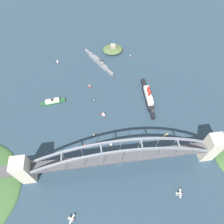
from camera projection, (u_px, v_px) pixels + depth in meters
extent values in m
plane|color=#283D4C|center=(120.00, 166.00, 264.48)|extent=(1400.00, 1400.00, 0.00)
cube|color=beige|center=(24.00, 170.00, 236.22)|extent=(16.79, 16.67, 48.86)
cube|color=beige|center=(210.00, 147.00, 252.40)|extent=(16.79, 16.67, 48.86)
cube|color=#47474C|center=(120.00, 157.00, 241.56)|extent=(209.41, 13.16, 2.40)
cube|color=#47474C|center=(5.00, 172.00, 232.01)|extent=(24.00, 13.16, 2.40)
cube|color=gray|center=(34.00, 171.00, 226.41)|extent=(23.29, 1.80, 14.51)
cube|color=gray|center=(52.00, 165.00, 219.39)|extent=(23.01, 1.80, 12.04)
cube|color=gray|center=(71.00, 160.00, 214.52)|extent=(22.69, 1.80, 9.56)
cube|color=gray|center=(91.00, 156.00, 211.79)|extent=(22.34, 1.80, 7.05)
cube|color=gray|center=(112.00, 152.00, 211.20)|extent=(21.97, 1.80, 4.49)
cube|color=gray|center=(133.00, 150.00, 212.76)|extent=(21.97, 1.80, 4.49)
cube|color=gray|center=(153.00, 149.00, 216.46)|extent=(22.34, 1.80, 7.05)
cube|color=gray|center=(171.00, 148.00, 222.31)|extent=(22.69, 1.80, 9.56)
cube|color=gray|center=(188.00, 149.00, 230.30)|extent=(23.01, 1.80, 12.04)
cube|color=gray|center=(203.00, 150.00, 240.43)|extent=(23.29, 1.80, 14.51)
cube|color=gray|center=(35.00, 161.00, 233.04)|extent=(23.29, 1.80, 14.51)
cube|color=gray|center=(52.00, 155.00, 226.02)|extent=(23.01, 1.80, 12.04)
cube|color=gray|center=(71.00, 150.00, 221.14)|extent=(22.69, 1.80, 9.56)
cube|color=gray|center=(91.00, 146.00, 218.41)|extent=(22.34, 1.80, 7.05)
cube|color=gray|center=(111.00, 142.00, 217.83)|extent=(21.97, 1.80, 4.49)
cube|color=gray|center=(131.00, 140.00, 219.38)|extent=(21.97, 1.80, 4.49)
cube|color=gray|center=(150.00, 139.00, 223.09)|extent=(22.34, 1.80, 7.05)
cube|color=gray|center=(168.00, 139.00, 228.93)|extent=(22.69, 1.80, 9.56)
cube|color=gray|center=(185.00, 139.00, 236.92)|extent=(23.01, 1.80, 12.04)
cube|color=gray|center=(200.00, 141.00, 247.06)|extent=(23.29, 1.80, 14.51)
cube|color=gray|center=(27.00, 169.00, 233.77)|extent=(1.40, 11.84, 1.40)
cube|color=gray|center=(61.00, 157.00, 219.73)|extent=(1.40, 11.84, 1.40)
cube|color=gray|center=(101.00, 149.00, 214.27)|extent=(1.40, 11.84, 1.40)
cube|color=gray|center=(142.00, 144.00, 217.39)|extent=(1.40, 11.84, 1.40)
cube|color=gray|center=(178.00, 143.00, 229.08)|extent=(1.40, 11.84, 1.40)
cube|color=gray|center=(208.00, 147.00, 249.35)|extent=(1.40, 11.84, 1.40)
cylinder|color=gray|center=(44.00, 170.00, 226.70)|extent=(0.56, 0.56, 10.49)
cylinder|color=gray|center=(45.00, 160.00, 233.32)|extent=(0.56, 0.56, 10.49)
cylinder|color=gray|center=(63.00, 166.00, 224.50)|extent=(0.56, 0.56, 19.58)
cylinder|color=gray|center=(63.00, 156.00, 231.13)|extent=(0.56, 0.56, 19.58)
cylinder|color=gray|center=(83.00, 162.00, 223.38)|extent=(0.56, 0.56, 26.07)
cylinder|color=gray|center=(82.00, 152.00, 230.01)|extent=(0.56, 0.56, 26.07)
cylinder|color=gray|center=(102.00, 159.00, 223.33)|extent=(0.56, 0.56, 29.97)
cylinder|color=gray|center=(101.00, 149.00, 229.96)|extent=(0.56, 0.56, 29.97)
cylinder|color=gray|center=(122.00, 157.00, 224.35)|extent=(0.56, 0.56, 31.27)
cylinder|color=gray|center=(120.00, 147.00, 230.98)|extent=(0.56, 0.56, 31.27)
cylinder|color=gray|center=(141.00, 155.00, 226.44)|extent=(0.56, 0.56, 29.97)
cylinder|color=gray|center=(139.00, 145.00, 233.07)|extent=(0.56, 0.56, 29.97)
cylinder|color=gray|center=(160.00, 153.00, 229.61)|extent=(0.56, 0.56, 26.07)
cylinder|color=gray|center=(157.00, 143.00, 236.24)|extent=(0.56, 0.56, 26.07)
cylinder|color=gray|center=(178.00, 152.00, 233.85)|extent=(0.56, 0.56, 19.58)
cylinder|color=gray|center=(175.00, 143.00, 240.47)|extent=(0.56, 0.56, 19.58)
cylinder|color=gray|center=(195.00, 151.00, 239.16)|extent=(0.56, 0.56, 10.49)
cylinder|color=gray|center=(191.00, 142.00, 245.79)|extent=(0.56, 0.56, 10.49)
cube|color=black|center=(148.00, 98.00, 323.89)|extent=(9.45, 47.54, 5.90)
cube|color=black|center=(152.00, 114.00, 306.16)|extent=(5.13, 15.86, 5.90)
cube|color=black|center=(144.00, 83.00, 341.62)|extent=(6.14, 15.87, 5.90)
cube|color=white|center=(148.00, 95.00, 318.71)|extent=(8.01, 35.66, 6.65)
cube|color=white|center=(150.00, 98.00, 309.16)|extent=(6.91, 7.88, 3.20)
cylinder|color=red|center=(149.00, 93.00, 311.44)|extent=(4.12, 4.12, 8.55)
cylinder|color=red|center=(148.00, 89.00, 315.93)|extent=(4.12, 4.12, 8.55)
cylinder|color=tan|center=(153.00, 110.00, 300.71)|extent=(0.50, 0.50, 10.00)
cube|color=slate|center=(99.00, 62.00, 372.28)|extent=(33.54, 48.65, 4.29)
cube|color=slate|center=(88.00, 52.00, 387.55)|extent=(12.04, 16.72, 4.29)
cube|color=slate|center=(110.00, 72.00, 357.00)|extent=(12.70, 17.11, 4.29)
cube|color=slate|center=(98.00, 60.00, 369.27)|extent=(18.98, 25.63, 3.00)
cylinder|color=slate|center=(91.00, 54.00, 380.10)|extent=(5.97, 5.97, 2.20)
cylinder|color=slate|center=(106.00, 68.00, 359.09)|extent=(5.97, 5.97, 2.20)
cylinder|color=slate|center=(98.00, 57.00, 363.90)|extent=(0.60, 0.60, 10.00)
cylinder|color=#4C4C51|center=(100.00, 60.00, 363.92)|extent=(4.69, 4.69, 4.40)
cube|color=#23512D|center=(53.00, 102.00, 321.26)|extent=(24.34, 12.01, 2.71)
cube|color=#23512D|center=(43.00, 104.00, 319.04)|extent=(8.54, 7.31, 2.71)
cube|color=#23512D|center=(63.00, 100.00, 323.48)|extent=(8.70, 8.58, 2.71)
cube|color=beige|center=(52.00, 101.00, 318.92)|extent=(22.24, 10.41, 2.96)
cylinder|color=black|center=(52.00, 100.00, 316.71)|extent=(3.64, 3.64, 2.40)
ellipsoid|color=#4C6038|center=(113.00, 49.00, 388.44)|extent=(37.60, 31.51, 9.07)
cube|color=#9E937F|center=(113.00, 46.00, 382.98)|extent=(8.00, 8.00, 7.78)
cylinder|color=gray|center=(115.00, 47.00, 381.02)|extent=(3.60, 3.60, 8.56)
cylinder|color=#B7B7B2|center=(179.00, 192.00, 245.26)|extent=(6.09, 2.65, 0.90)
cylinder|color=#B7B7B2|center=(179.00, 195.00, 243.54)|extent=(6.09, 2.65, 0.90)
cylinder|color=maroon|center=(179.00, 192.00, 244.32)|extent=(0.14, 0.14, 1.37)
cylinder|color=maroon|center=(179.00, 195.00, 242.60)|extent=(0.14, 0.14, 1.37)
ellipsoid|color=beige|center=(179.00, 193.00, 242.39)|extent=(8.31, 3.62, 1.23)
cylinder|color=maroon|center=(182.00, 194.00, 242.03)|extent=(1.11, 1.35, 1.17)
cube|color=beige|center=(180.00, 193.00, 241.86)|extent=(4.83, 10.91, 0.20)
cube|color=beige|center=(176.00, 193.00, 242.64)|extent=(2.27, 4.28, 0.12)
cube|color=maroon|center=(176.00, 192.00, 241.61)|extent=(1.09, 0.44, 1.50)
cylinder|color=#B7B7B2|center=(72.00, 218.00, 229.88)|extent=(5.22, 3.71, 0.90)
cylinder|color=#B7B7B2|center=(71.00, 220.00, 228.43)|extent=(5.22, 3.71, 0.90)
cylinder|color=maroon|center=(72.00, 218.00, 228.96)|extent=(0.14, 0.14, 1.35)
cylinder|color=maroon|center=(71.00, 220.00, 227.50)|extent=(0.14, 0.14, 1.35)
ellipsoid|color=silver|center=(71.00, 219.00, 227.07)|extent=(6.76, 4.95, 1.45)
cylinder|color=maroon|center=(74.00, 220.00, 226.33)|extent=(1.41, 1.59, 1.38)
cube|color=silver|center=(72.00, 219.00, 226.36)|extent=(6.68, 9.35, 0.20)
cube|color=silver|center=(69.00, 217.00, 227.68)|extent=(2.93, 3.79, 0.12)
cube|color=maroon|center=(69.00, 217.00, 226.58)|extent=(1.00, 0.68, 1.50)
cube|color=#B2231E|center=(90.00, 86.00, 341.10)|extent=(4.50, 5.23, 0.92)
cube|color=#B2231E|center=(91.00, 87.00, 339.69)|extent=(1.82, 1.97, 0.92)
cube|color=#B2231E|center=(89.00, 85.00, 342.50)|extent=(1.98, 2.09, 0.92)
cube|color=beige|center=(90.00, 86.00, 340.48)|extent=(2.69, 2.93, 1.21)
cube|color=black|center=(94.00, 101.00, 323.57)|extent=(4.45, 3.51, 1.04)
cube|color=black|center=(92.00, 100.00, 324.18)|extent=(1.66, 1.47, 1.04)
cube|color=black|center=(95.00, 101.00, 322.95)|extent=(1.75, 1.63, 1.04)
cube|color=beige|center=(94.00, 101.00, 322.60)|extent=(2.47, 2.18, 1.02)
cube|color=gold|center=(166.00, 135.00, 289.11)|extent=(6.32, 4.75, 1.11)
cube|color=gold|center=(168.00, 133.00, 290.53)|extent=(2.31, 1.94, 1.11)
cube|color=gold|center=(164.00, 137.00, 287.68)|extent=(2.42, 2.11, 1.11)
cube|color=beige|center=(166.00, 135.00, 287.98)|extent=(3.44, 2.86, 0.97)
cube|color=black|center=(94.00, 135.00, 289.02)|extent=(4.77, 4.08, 0.86)
cube|color=black|center=(96.00, 134.00, 290.27)|extent=(1.79, 1.63, 0.86)
cube|color=black|center=(93.00, 137.00, 287.78)|extent=(1.89, 1.76, 0.86)
cube|color=beige|center=(94.00, 135.00, 287.91)|extent=(2.66, 2.41, 1.27)
cube|color=gold|center=(111.00, 143.00, 281.88)|extent=(3.82, 5.20, 0.84)
cube|color=gold|center=(112.00, 141.00, 283.59)|extent=(1.50, 1.83, 0.84)
cube|color=gold|center=(110.00, 145.00, 280.16)|extent=(1.68, 1.91, 0.84)
cylinder|color=tan|center=(111.00, 142.00, 278.77)|extent=(0.16, 0.16, 7.21)
cone|color=silver|center=(111.00, 143.00, 278.31)|extent=(5.70, 5.70, 5.77)
cube|color=#B2231E|center=(103.00, 115.00, 308.86)|extent=(6.02, 5.23, 0.75)
cube|color=#B2231E|center=(101.00, 114.00, 309.76)|extent=(2.18, 2.00, 0.75)
cube|color=#B2231E|center=(105.00, 116.00, 307.97)|extent=(2.31, 2.21, 0.75)
cylinder|color=tan|center=(103.00, 113.00, 305.22)|extent=(0.16, 0.16, 8.35)
cone|color=white|center=(104.00, 113.00, 305.17)|extent=(6.90, 6.90, 6.68)
cube|color=brown|center=(130.00, 56.00, 383.65)|extent=(3.80, 4.91, 1.25)
cube|color=brown|center=(131.00, 55.00, 385.28)|extent=(1.59, 1.82, 1.25)
cube|color=brown|center=(130.00, 57.00, 382.02)|extent=(1.75, 1.91, 1.25)
cube|color=beige|center=(130.00, 56.00, 382.32)|extent=(2.34, 2.71, 1.25)
cube|color=black|center=(57.00, 62.00, 374.06)|extent=(4.93, 2.98, 0.74)
cube|color=black|center=(56.00, 63.00, 373.44)|extent=(1.70, 1.22, 0.74)
cube|color=black|center=(59.00, 62.00, 374.67)|extent=(1.74, 1.39, 0.74)
cylinder|color=tan|center=(57.00, 61.00, 371.04)|extent=(0.16, 0.16, 6.39)
cone|color=white|center=(57.00, 61.00, 371.57)|extent=(5.09, 5.09, 5.11)
cone|color=red|center=(84.00, 144.00, 280.49)|extent=(2.20, 2.20, 2.20)
sphere|color=#F2E566|center=(84.00, 144.00, 279.33)|extent=(0.50, 0.50, 0.50)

